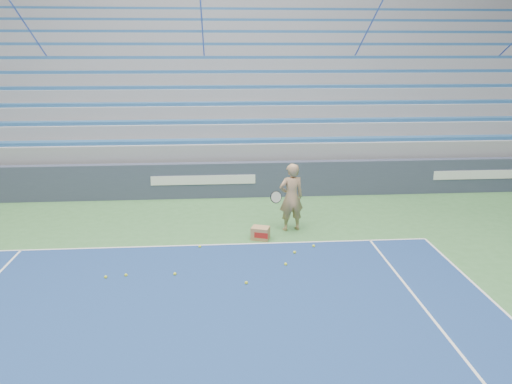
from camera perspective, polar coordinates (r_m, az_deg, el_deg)
sponsor_barrier at (r=15.57m, az=-6.00°, el=1.34°), size 30.00×0.32×1.10m
bleachers at (r=20.89m, az=-5.76°, el=10.16°), size 31.00×9.15×7.30m
tennis_player at (r=12.62m, az=4.03°, el=-0.60°), size 0.96×0.89×1.75m
ball_box at (r=12.20m, az=0.51°, el=-4.73°), size 0.50×0.44×0.31m
tennis_ball_0 at (r=11.81m, az=-6.44°, el=-6.21°), size 0.07×0.07×0.07m
tennis_ball_1 at (r=10.70m, az=-16.80°, el=-9.29°), size 0.07×0.07×0.07m
tennis_ball_2 at (r=10.68m, az=-14.64°, el=-9.17°), size 0.07×0.07×0.07m
tennis_ball_3 at (r=10.52m, az=-9.25°, el=-9.23°), size 0.07×0.07×0.07m
tennis_ball_4 at (r=10.85m, az=3.42°, el=-8.23°), size 0.07×0.07×0.07m
tennis_ball_5 at (r=11.84m, az=6.61°, el=-6.15°), size 0.07×0.07×0.07m
tennis_ball_6 at (r=11.45m, az=4.43°, el=-6.89°), size 0.07×0.07×0.07m
tennis_ball_7 at (r=10.03m, az=-1.12°, el=-10.34°), size 0.07×0.07×0.07m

